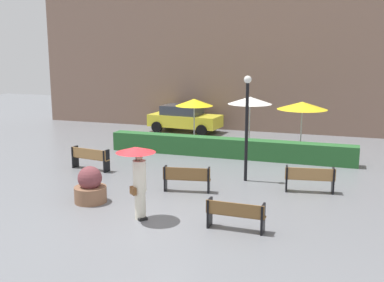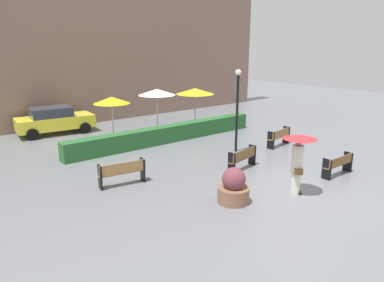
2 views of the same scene
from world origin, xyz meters
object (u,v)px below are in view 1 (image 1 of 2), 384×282
Objects in this scene: patio_umbrella_white at (250,100)px; patio_umbrella_yellow_far at (302,106)px; lamp_post at (247,117)px; patio_umbrella_yellow at (194,103)px; bench_far_left at (90,157)px; parked_car at (184,118)px; bench_mid_center at (187,177)px; pedestrian_with_umbrella at (138,170)px; bench_near_right at (235,213)px; bench_far_right at (310,178)px; planter_pot at (90,187)px.

patio_umbrella_yellow_far is at bearing -8.29° from patio_umbrella_white.
lamp_post is 1.63× the size of patio_umbrella_yellow.
parked_car reaches higher than bench_far_left.
pedestrian_with_umbrella reaches higher than bench_mid_center.
patio_umbrella_white is at bearing 47.40° from bench_far_left.
parked_car is at bearing 114.77° from bench_near_right.
bench_mid_center is at bearing -18.05° from bench_far_left.
bench_far_right is 0.71× the size of patio_umbrella_yellow.
pedestrian_with_umbrella is (-4.49, -4.20, 0.95)m from bench_far_right.
patio_umbrella_white is 0.60× the size of parked_car.
parked_car is at bearing 121.96° from lamp_post.
bench_far_right is 3.13m from lamp_post.
bench_far_left reaches higher than bench_mid_center.
bench_far_left is 0.45× the size of lamp_post.
planter_pot is (-6.61, -3.32, -0.02)m from bench_far_right.
pedestrian_with_umbrella is 0.90× the size of patio_umbrella_yellow.
bench_mid_center is at bearing 38.11° from planter_pot.
patio_umbrella_yellow is 0.96× the size of patio_umbrella_yellow_far.
patio_umbrella_yellow reaches higher than parked_car.
patio_umbrella_white is (-1.76, 10.23, 1.94)m from bench_near_right.
lamp_post is 5.22m from patio_umbrella_yellow_far.
patio_umbrella_white reaches higher than patio_umbrella_yellow_far.
bench_far_left is 9.59m from parked_car.
bench_far_left is at bearing 161.95° from bench_mid_center.
parked_car is at bearing 85.85° from bench_far_left.
parked_car is (-6.44, 13.95, 0.33)m from bench_near_right.
parked_car is (-4.04, 11.10, 0.30)m from bench_mid_center.
bench_far_right is at bearing -50.57° from parked_car.
planter_pot is 6.14m from lamp_post.
bench_far_left is at bearing -145.17° from patio_umbrella_yellow_far.
bench_far_right is 12.70m from parked_car.
patio_umbrella_white reaches higher than patio_umbrella_yellow.
patio_umbrella_yellow reaches higher than bench_near_right.
patio_umbrella_yellow_far is (-0.89, 5.72, 1.79)m from bench_far_right.
planter_pot is at bearing -122.33° from patio_umbrella_yellow_far.
parked_car is at bearing 96.31° from planter_pot.
patio_umbrella_yellow_far reaches higher than bench_mid_center.
bench_far_left is 6.65m from lamp_post.
parked_car is (0.69, 9.56, 0.28)m from bench_far_left.
patio_umbrella_white is (1.10, 10.29, 0.94)m from pedestrian_with_umbrella.
bench_near_right is 5.05m from planter_pot.
patio_umbrella_yellow_far is 0.57× the size of parked_car.
bench_far_right is at bearing -81.14° from patio_umbrella_yellow_far.
bench_near_right is 3.03m from pedestrian_with_umbrella.
pedestrian_with_umbrella is at bearing -109.92° from patio_umbrella_yellow_far.
bench_far_right is at bearing -44.34° from patio_umbrella_yellow.
patio_umbrella_white is (2.82, 0.02, 0.20)m from patio_umbrella_yellow.
bench_mid_center is 7.86m from patio_umbrella_yellow.
bench_mid_center is 3.73m from bench_near_right.
patio_umbrella_white is 2.53m from patio_umbrella_yellow_far.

